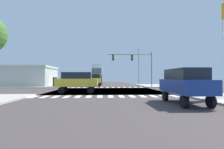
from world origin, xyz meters
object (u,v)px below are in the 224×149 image
Objects in this scene: traffic_signal_mast at (134,61)px; pickup_inner_2 at (82,80)px; box_truck_farside_1 at (97,74)px; suv_crossing_2 at (99,78)px; street_lamp at (138,63)px; suv_outer_5 at (96,79)px; suv_nearside_1 at (77,81)px; suv_queued_3 at (185,83)px; suv_trailing_4 at (85,79)px; bank_building at (24,76)px.

traffic_signal_mast is 1.53× the size of pickup_inner_2.
suv_crossing_2 is (0.00, 17.69, -1.17)m from box_truck_farside_1.
traffic_signal_mast reaches higher than pickup_inner_2.
street_lamp reaches higher than pickup_inner_2.
suv_outer_5 is 0.90× the size of pickup_inner_2.
pickup_inner_2 is at bearing 82.10° from suv_crossing_2.
street_lamp is 1.90× the size of suv_nearside_1.
box_truck_farside_1 is 1.57× the size of suv_queued_3.
street_lamp is 13.56m from suv_trailing_4.
bank_building is at bearing 164.72° from traffic_signal_mast.
suv_outer_5 is at bearing -5.57° from suv_nearside_1.
bank_building is 2.80× the size of suv_crossing_2.
suv_crossing_2 is at bearing -90.00° from suv_outer_5.
bank_building is 11.60m from pickup_inner_2.
suv_nearside_1 is 1.00× the size of suv_crossing_2.
bank_building reaches higher than suv_nearside_1.
street_lamp is at bearing -141.27° from suv_outer_5.
suv_trailing_4 is at bearing 106.94° from suv_queued_3.
traffic_signal_mast is at bearing 120.54° from box_truck_farside_1.
bank_building reaches higher than pickup_inner_2.
suv_trailing_4 is 1.00× the size of suv_outer_5.
suv_queued_3 is (7.00, -30.61, -1.17)m from box_truck_farside_1.
suv_outer_5 is at bearing -6.48° from bank_building.
pickup_inner_2 reaches higher than suv_trailing_4.
traffic_signal_mast is 22.25m from bank_building.
pickup_inner_2 is (-3.00, -3.95, -1.27)m from box_truck_farside_1.
suv_trailing_4 and suv_outer_5 have the same top height.
bank_building is 2.80× the size of suv_trailing_4.
suv_crossing_2 is at bearing -90.00° from box_truck_farside_1.
street_lamp is (3.00, 12.13, 0.58)m from traffic_signal_mast.
box_truck_farside_1 is at bearing -90.00° from suv_outer_5.
suv_nearside_1 is 1.00× the size of suv_outer_5.
box_truck_farside_1 reaches higher than suv_queued_3.
traffic_signal_mast is 1.70× the size of suv_queued_3.
box_truck_farside_1 is at bearing 22.17° from bank_building.
street_lamp is 31.41m from suv_queued_3.
suv_crossing_2 is 0.90× the size of pickup_inner_2.
suv_nearside_1 is at bearing 86.33° from box_truck_farside_1.
suv_trailing_4 is 6.17m from pickup_inner_2.
box_truck_farside_1 reaches higher than suv_outer_5.
box_truck_farside_1 is 17.72m from suv_crossing_2.
suv_trailing_4 is at bearing 172.12° from street_lamp.
street_lamp is at bearing 119.86° from suv_crossing_2.
bank_building is at bearing 58.54° from suv_crossing_2.
traffic_signal_mast is at bearing 103.22° from suv_crossing_2.
traffic_signal_mast reaches higher than suv_nearside_1.
suv_trailing_4 is at bearing -36.49° from box_truck_farside_1.
suv_outer_5 is at bearing 130.06° from pickup_inner_2.
box_truck_farside_1 is 1.57× the size of suv_trailing_4.
box_truck_farside_1 is 5.12m from pickup_inner_2.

